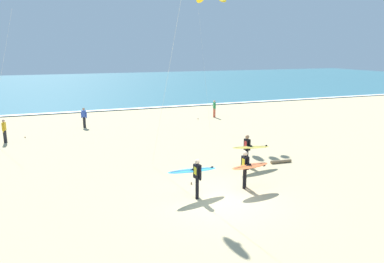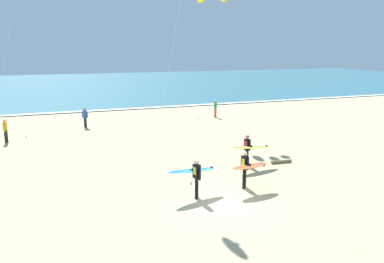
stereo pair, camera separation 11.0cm
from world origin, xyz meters
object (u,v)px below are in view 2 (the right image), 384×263
Objects in this scene: surfer_trailing at (247,167)px; driftwood_log at (281,162)px; bystander_green_top at (215,109)px; surfer_third at (249,148)px; surfer_lead at (194,173)px; bystander_blue_top at (85,117)px; bystander_yellow_top at (5,131)px.

driftwood_log is at bearing 36.82° from surfer_trailing.
surfer_trailing is at bearing -109.56° from bystander_green_top.
driftwood_log is at bearing -99.36° from bystander_green_top.
surfer_trailing is 3.24m from surfer_third.
surfer_lead is at bearing -116.71° from bystander_green_top.
surfer_lead and surfer_trailing have the same top height.
bystander_green_top is at bearing 2.25° from bystander_blue_top.
surfer_third reaches higher than bystander_green_top.
bystander_green_top reaches higher than driftwood_log.
surfer_trailing is 17.89m from bystander_green_top.
surfer_third is at bearing -62.08° from bystander_blue_top.
bystander_blue_top is (5.40, 3.22, 0.00)m from bystander_yellow_top.
surfer_trailing is at bearing -120.69° from surfer_third.
bystander_green_top is 14.32m from driftwood_log.
surfer_lead is 15.68m from bystander_yellow_top.
surfer_lead is at bearing -155.84° from driftwood_log.
bystander_blue_top is at bearing 100.54° from surfer_lead.
bystander_blue_top is at bearing 108.72° from surfer_trailing.
surfer_lead is 2.50m from surfer_trailing.
bystander_yellow_top is 1.30× the size of driftwood_log.
surfer_trailing is at bearing -50.26° from bystander_yellow_top.
bystander_yellow_top is 17.34m from bystander_green_top.
surfer_third is at bearing 34.07° from surfer_lead.
bystander_green_top is (8.49, 16.87, -0.23)m from surfer_lead.
bystander_yellow_top is (-8.46, 13.20, -0.23)m from surfer_lead.
surfer_third reaches higher than bystander_yellow_top.
surfer_lead reaches higher than driftwood_log.
surfer_third is 2.23m from driftwood_log.
bystander_green_top is 1.30× the size of driftwood_log.
driftwood_log is (2.01, -0.05, -0.96)m from surfer_third.
bystander_blue_top is at bearing 124.03° from driftwood_log.
bystander_yellow_top is at bearing -167.77° from bystander_green_top.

